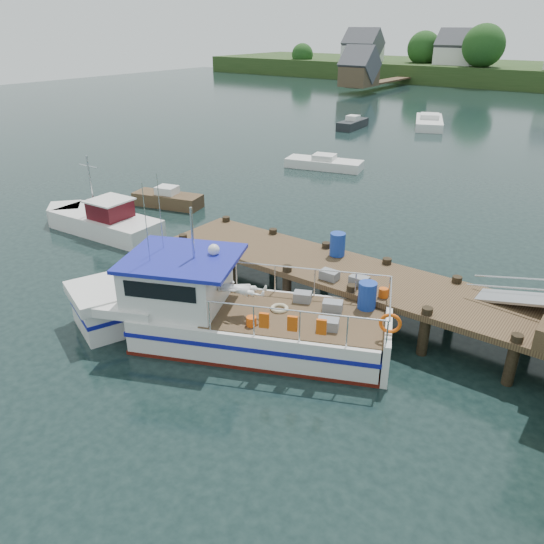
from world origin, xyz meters
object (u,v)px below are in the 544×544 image
Objects in this scene: dock at (516,290)px; moored_e at (353,124)px; moored_a at (324,163)px; lobster_boat at (220,313)px; moored_rowboat at (168,199)px; work_boat at (101,220)px; moored_d at (429,122)px.

dock is 38.22m from moored_e.
dock is at bearing -39.18° from moored_a.
lobster_boat is 2.33× the size of moored_e.
work_boat is at bearing -70.34° from moored_rowboat.
lobster_boat is 38.32m from moored_e.
lobster_boat reaches higher than moored_e.
work_boat is 1.26× the size of moored_a.
moored_d is at bearing 114.32° from dock.
work_boat is at bearing -91.23° from moored_a.
moored_rowboat is at bearing -97.60° from moored_e.
moored_a is 19.92m from moored_d.
dock is 2.19× the size of moored_d.
work_boat reaches higher than moored_a.
dock is 2.39× the size of work_boat.
moored_rowboat is 0.91× the size of moored_e.
moored_d is at bearing 78.80° from lobster_boat.
work_boat is 36.87m from moored_d.
work_boat is (-10.92, 3.83, -0.36)m from lobster_boat.
moored_rowboat reaches higher than moored_a.
moored_d is at bearing 96.87° from moored_a.
moored_rowboat is 0.53× the size of moored_d.
moored_rowboat is 0.73× the size of moored_a.
moored_e is at bearing 117.56° from moored_a.
moored_a is (-16.22, 16.46, -1.88)m from dock.
moored_e reaches higher than moored_rowboat.
lobster_boat is 41.62m from moored_d.
lobster_boat reaches higher than moored_rowboat.
moored_e is (-14.46, 35.48, -0.49)m from lobster_boat.
moored_e is at bearing 112.24° from moored_rowboat.
dock is at bearing -57.37° from moored_d.
dock is 18.52m from work_boat.
dock is at bearing -69.20° from moored_e.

